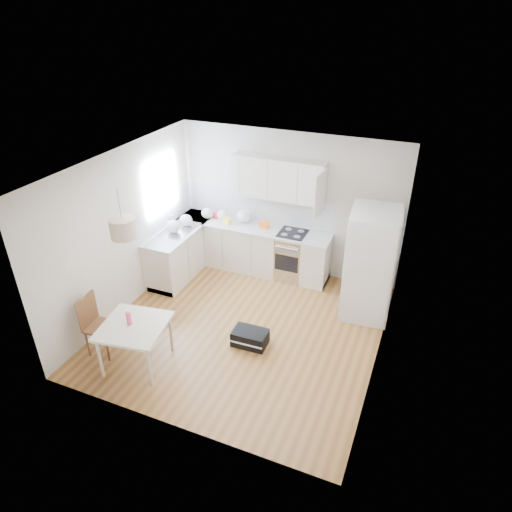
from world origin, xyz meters
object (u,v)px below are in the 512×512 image
(dining_table, at_px, (134,329))
(gym_bag, at_px, (250,338))
(dining_chair, at_px, (102,326))
(refrigerator, at_px, (371,264))

(dining_table, relative_size, gym_bag, 1.91)
(dining_chair, bearing_deg, gym_bag, 22.46)
(refrigerator, distance_m, gym_bag, 2.29)
(refrigerator, relative_size, dining_chair, 1.94)
(refrigerator, height_order, gym_bag, refrigerator)
(refrigerator, bearing_deg, dining_chair, -148.56)
(dining_table, xyz_separation_m, gym_bag, (1.33, 1.01, -0.50))
(dining_table, distance_m, gym_bag, 1.75)
(refrigerator, height_order, dining_table, refrigerator)
(dining_table, bearing_deg, refrigerator, 33.47)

